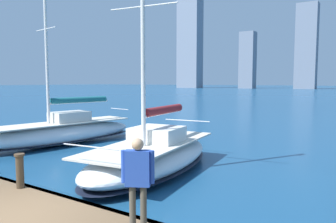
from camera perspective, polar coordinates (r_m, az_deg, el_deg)
name	(u,v)px	position (r m, az deg, el deg)	size (l,w,h in m)	color
dock_pier	(20,216)	(7.92, -24.43, -16.26)	(28.00, 2.80, 0.60)	brown
sailboat_maroon	(152,155)	(12.49, -2.82, -7.57)	(3.89, 7.95, 9.25)	silver
sailboat_teal	(62,132)	(18.58, -18.03, -3.40)	(3.72, 9.19, 9.29)	white
person_blue_shirt	(138,174)	(6.29, -5.29, -10.84)	(0.57, 0.39, 1.73)	#4C473D
mooring_post	(20,170)	(9.51, -24.39, -9.29)	(0.26, 0.26, 0.91)	#423323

